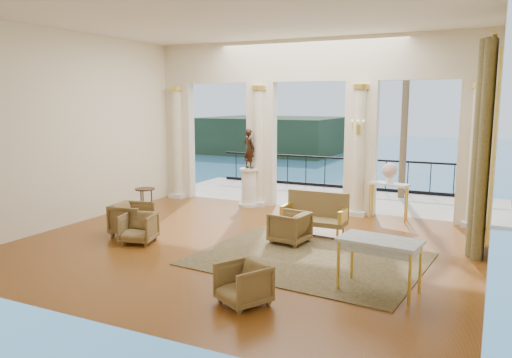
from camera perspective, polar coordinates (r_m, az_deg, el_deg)
The scene contains 23 objects.
floor at distance 10.23m, azimuth -1.45°, elevation -7.59°, with size 9.00×9.00×0.00m, color #47290A.
room_walls at distance 8.83m, azimuth -4.88°, elevation 8.69°, with size 9.00×9.00×9.00m.
arcade at distance 13.32m, azimuth 6.10°, elevation 7.50°, with size 9.00×0.56×4.50m.
terrace at distance 15.48m, azimuth 8.41°, elevation -2.16°, with size 10.00×3.60×0.10m, color #A29788.
balustrade at distance 16.92m, azimuth 10.07°, elevation 0.33°, with size 9.00×0.06×1.03m.
palm_tree at distance 15.56m, azimuth 16.91°, elevation 12.94°, with size 2.00×2.00×4.50m.
headland at distance 86.14m, azimuth 2.09°, elevation 5.06°, with size 22.00×18.00×6.00m, color black.
sea at distance 69.44m, azimuth 21.82°, elevation 0.98°, with size 160.00×160.00×0.00m, color teal.
curtain at distance 10.26m, azimuth 24.54°, elevation 3.14°, with size 0.33×1.40×4.09m.
window_frame at distance 10.25m, azimuth 25.61°, elevation 3.52°, with size 0.04×1.60×3.40m, color gold.
wall_sconce at distance 12.63m, azimuth 11.61°, elevation 5.67°, with size 0.30×0.11×0.33m.
rug at distance 9.42m, azimuth 6.02°, elevation -9.06°, with size 4.02×3.13×0.02m, color #303419.
armchair_a at distance 10.62m, azimuth -13.29°, elevation -5.31°, with size 0.66×0.62×0.68m, color #4A3B1B.
armchair_b at distance 7.33m, azimuth -1.47°, elevation -11.69°, with size 0.65×0.61×0.67m, color #4A3B1B.
armchair_c at distance 10.33m, azimuth 3.85°, elevation -5.37°, with size 0.70×0.66×0.72m, color #4A3B1B.
armchair_d at distance 11.27m, azimuth -14.01°, elevation -4.26°, with size 0.75×0.71×0.78m, color #4A3B1B.
settee at distance 11.04m, azimuth 6.81°, elevation -3.95°, with size 1.40×0.60×0.93m.
game_table at distance 7.89m, azimuth 13.97°, elevation -7.28°, with size 1.29×0.81×0.83m.
pedestal at distance 13.87m, azimuth -0.80°, elevation -1.01°, with size 0.58×0.58×1.06m.
statue at distance 13.72m, azimuth -0.81°, elevation 3.48°, with size 0.39×0.26×1.08m, color #2F1F15.
console_table at distance 12.66m, azimuth 14.95°, elevation -1.13°, with size 1.03×0.62×0.92m.
urn at distance 12.60m, azimuth 15.04°, elevation 0.84°, with size 0.37×0.37×0.50m.
side_table at distance 12.51m, azimuth -12.56°, elevation -1.56°, with size 0.48×0.48×0.79m.
Camera 1 is at (4.49, -8.72, 2.92)m, focal length 35.00 mm.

